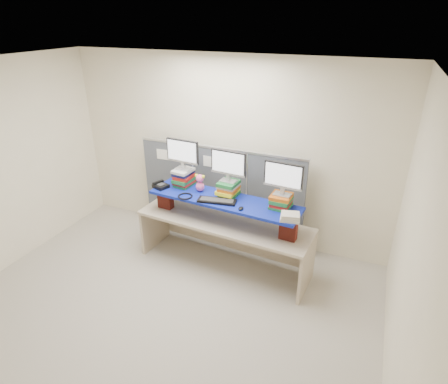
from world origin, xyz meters
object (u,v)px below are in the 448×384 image
at_px(monitor_left, 183,153).
at_px(keyboard, 217,201).
at_px(desk, 224,230).
at_px(blue_board, 224,200).
at_px(monitor_center, 228,164).
at_px(monitor_right, 283,177).
at_px(desk_phone, 160,185).

bearing_deg(monitor_left, keyboard, -19.87).
distance_m(desk, blue_board, 0.45).
xyz_separation_m(desk, keyboard, (-0.05, -0.11, 0.49)).
relative_size(monitor_left, keyboard, 0.94).
height_order(blue_board, monitor_center, monitor_center).
xyz_separation_m(monitor_center, monitor_right, (0.74, -0.06, -0.03)).
relative_size(blue_board, monitor_left, 4.20).
xyz_separation_m(monitor_left, monitor_center, (0.70, -0.06, -0.05)).
xyz_separation_m(desk, blue_board, (0.00, 0.00, 0.45)).
relative_size(desk, monitor_left, 5.02).
xyz_separation_m(desk, monitor_left, (-0.69, 0.17, 0.96)).
relative_size(monitor_center, desk_phone, 2.06).
bearing_deg(monitor_left, desk, -9.64).
xyz_separation_m(monitor_right, desk_phone, (-1.72, -0.07, -0.38)).
distance_m(monitor_left, keyboard, 0.84).
distance_m(monitor_left, monitor_center, 0.70).
bearing_deg(keyboard, monitor_center, 64.92).
bearing_deg(monitor_right, monitor_left, -180.00).
bearing_deg(monitor_center, blue_board, -91.37).
distance_m(monitor_center, desk_phone, 1.07).
relative_size(monitor_center, keyboard, 0.94).
height_order(blue_board, desk_phone, desk_phone).
height_order(monitor_center, keyboard, monitor_center).
distance_m(desk, keyboard, 0.50).
relative_size(desk, monitor_right, 5.02).
bearing_deg(monitor_right, keyboard, -163.38).
bearing_deg(monitor_right, blue_board, -171.02).
relative_size(blue_board, monitor_right, 4.20).
bearing_deg(monitor_left, desk_phone, -141.56).
distance_m(monitor_left, monitor_right, 1.45).
bearing_deg(blue_board, keyboard, -109.91).
height_order(desk, keyboard, keyboard).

